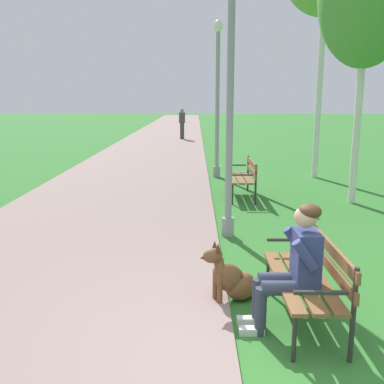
% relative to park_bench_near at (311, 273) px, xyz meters
% --- Properties ---
extents(ground_plane, '(120.00, 120.00, 0.00)m').
position_rel_park_bench_near_xyz_m(ground_plane, '(-0.57, -0.83, -0.51)').
color(ground_plane, '#33752D').
extents(paved_path, '(4.27, 60.00, 0.04)m').
position_rel_park_bench_near_xyz_m(paved_path, '(-2.90, 23.17, -0.49)').
color(paved_path, gray).
rests_on(paved_path, ground).
extents(park_bench_near, '(0.55, 1.50, 0.85)m').
position_rel_park_bench_near_xyz_m(park_bench_near, '(0.00, 0.00, 0.00)').
color(park_bench_near, brown).
rests_on(park_bench_near, ground).
extents(park_bench_mid, '(0.55, 1.50, 0.85)m').
position_rel_park_bench_near_xyz_m(park_bench_mid, '(-0.06, 5.66, 0.00)').
color(park_bench_mid, brown).
rests_on(park_bench_mid, ground).
extents(person_seated_on_near_bench, '(0.74, 0.49, 1.25)m').
position_rel_park_bench_near_xyz_m(person_seated_on_near_bench, '(-0.21, -0.15, 0.17)').
color(person_seated_on_near_bench, '#33384C').
rests_on(person_seated_on_near_bench, ground).
extents(dog_brown, '(0.80, 0.44, 0.71)m').
position_rel_park_bench_near_xyz_m(dog_brown, '(-0.73, 0.45, -0.25)').
color(dog_brown, brown).
rests_on(dog_brown, ground).
extents(lamp_post_near, '(0.24, 0.24, 4.19)m').
position_rel_park_bench_near_xyz_m(lamp_post_near, '(-0.61, 2.82, 1.65)').
color(lamp_post_near, gray).
rests_on(lamp_post_near, ground).
extents(lamp_post_mid, '(0.24, 0.24, 4.21)m').
position_rel_park_bench_near_xyz_m(lamp_post_mid, '(-0.54, 8.28, 1.67)').
color(lamp_post_mid, gray).
rests_on(lamp_post_mid, ground).
extents(pedestrian_distant, '(0.32, 0.22, 1.65)m').
position_rel_park_bench_near_xyz_m(pedestrian_distant, '(-1.85, 19.69, 0.33)').
color(pedestrian_distant, '#383842').
rests_on(pedestrian_distant, ground).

